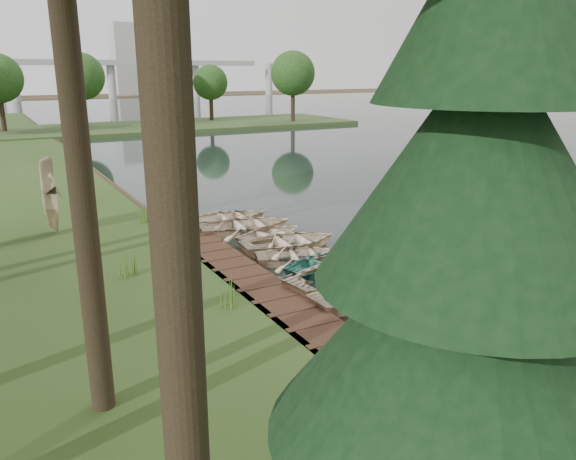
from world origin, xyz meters
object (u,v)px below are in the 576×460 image
rowboat_0 (487,357)px  stored_rowboat (56,224)px  boardwalk (261,291)px  rowboat_2 (414,312)px  rowboat_1 (444,336)px  pine_tree (476,235)px

rowboat_0 → stored_rowboat: stored_rowboat is taller
boardwalk → rowboat_0: bearing=-69.4°
boardwalk → rowboat_0: 6.93m
rowboat_0 → rowboat_2: rowboat_0 is taller
rowboat_1 → stored_rowboat: 16.09m
rowboat_0 → stored_rowboat: bearing=30.1°
rowboat_2 → pine_tree: 10.21m
rowboat_1 → stored_rowboat: bearing=3.0°
boardwalk → rowboat_2: size_ratio=4.69×
boardwalk → rowboat_2: 4.63m
boardwalk → rowboat_1: bearing=-65.9°
rowboat_0 → stored_rowboat: size_ratio=1.17×
rowboat_0 → pine_tree: size_ratio=0.44×
rowboat_1 → stored_rowboat: stored_rowboat is taller
rowboat_2 → stored_rowboat: bearing=46.9°
rowboat_2 → stored_rowboat: size_ratio=1.14×
boardwalk → rowboat_2: (2.64, -3.79, 0.25)m
boardwalk → pine_tree: size_ratio=2.02×
rowboat_1 → stored_rowboat: size_ratio=1.14×
boardwalk → rowboat_1: rowboat_1 is taller
stored_rowboat → rowboat_2: bearing=-153.9°
rowboat_1 → pine_tree: (-5.45, -5.53, 4.76)m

